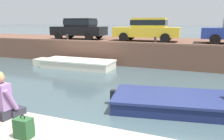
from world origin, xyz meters
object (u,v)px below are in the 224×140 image
at_px(motorboat_passing, 209,104).
at_px(boat_moored_west_cream, 75,64).
at_px(bottle_drink, 4,115).
at_px(backpack_on_ledge, 24,128).
at_px(mooring_bollard_west, 67,37).
at_px(person_seated_left, 4,100).
at_px(mooring_bollard_mid, 155,40).
at_px(car_left_inner_yellow, 148,29).
at_px(car_leftmost_black, 80,28).

bearing_deg(motorboat_passing, boat_moored_west_cream, 149.48).
height_order(bottle_drink, backpack_on_ledge, backpack_on_ledge).
distance_m(mooring_bollard_west, person_seated_left, 11.18).
height_order(boat_moored_west_cream, mooring_bollard_mid, mooring_bollard_mid).
bearing_deg(boat_moored_west_cream, motorboat_passing, -30.52).
relative_size(boat_moored_west_cream, bottle_drink, 25.77).
bearing_deg(backpack_on_ledge, car_left_inner_yellow, 92.69).
distance_m(motorboat_passing, mooring_bollard_mid, 6.82).
bearing_deg(car_leftmost_black, mooring_bollard_mid, -14.97).
relative_size(person_seated_left, backpack_on_ledge, 2.37).
xyz_separation_m(car_leftmost_black, mooring_bollard_mid, (6.00, -1.60, -0.61)).
distance_m(boat_moored_west_cream, bottle_drink, 9.18).
bearing_deg(motorboat_passing, person_seated_left, -135.10).
bearing_deg(motorboat_passing, bottle_drink, -133.86).
bearing_deg(bottle_drink, mooring_bollard_mid, 83.70).
bearing_deg(mooring_bollard_mid, car_leftmost_black, 165.03).
bearing_deg(car_leftmost_black, motorboat_passing, -40.79).
bearing_deg(motorboat_passing, backpack_on_ledge, -124.53).
relative_size(car_leftmost_black, mooring_bollard_west, 9.14).
distance_m(person_seated_left, bottle_drink, 0.30).
height_order(mooring_bollard_west, backpack_on_ledge, mooring_bollard_west).
height_order(mooring_bollard_west, person_seated_left, mooring_bollard_west).
height_order(car_leftmost_black, backpack_on_ledge, car_leftmost_black).
bearing_deg(person_seated_left, car_left_inner_yellow, 88.20).
relative_size(boat_moored_west_cream, motorboat_passing, 0.78).
bearing_deg(boat_moored_west_cream, mooring_bollard_west, 132.75).
bearing_deg(car_leftmost_black, car_left_inner_yellow, -0.01).
relative_size(bottle_drink, backpack_on_ledge, 0.50).
bearing_deg(person_seated_left, bottle_drink, -56.03).
distance_m(car_leftmost_black, car_left_inner_yellow, 5.18).
relative_size(boat_moored_west_cream, mooring_bollard_west, 11.81).
bearing_deg(car_left_inner_yellow, bottle_drink, -91.44).
distance_m(car_leftmost_black, mooring_bollard_mid, 6.24).
height_order(person_seated_left, bottle_drink, person_seated_left).
xyz_separation_m(car_left_inner_yellow, backpack_on_ledge, (0.57, -12.13, -1.29)).
xyz_separation_m(motorboat_passing, mooring_bollard_mid, (-2.84, 6.02, 1.48)).
xyz_separation_m(boat_moored_west_cream, motorboat_passing, (7.40, -4.36, -0.02)).
relative_size(mooring_bollard_west, person_seated_left, 0.46).
bearing_deg(mooring_bollard_mid, mooring_bollard_west, 180.00).
xyz_separation_m(car_left_inner_yellow, mooring_bollard_mid, (0.82, -1.60, -0.61)).
xyz_separation_m(car_left_inner_yellow, mooring_bollard_west, (-5.27, -1.60, -0.61)).
bearing_deg(backpack_on_ledge, car_leftmost_black, 115.35).
relative_size(car_leftmost_black, car_left_inner_yellow, 0.94).
height_order(boat_moored_west_cream, bottle_drink, bottle_drink).
bearing_deg(person_seated_left, motorboat_passing, 44.90).
relative_size(mooring_bollard_mid, person_seated_left, 0.46).
bearing_deg(person_seated_left, mooring_bollard_west, 116.04).
height_order(boat_moored_west_cream, car_leftmost_black, car_leftmost_black).
distance_m(boat_moored_west_cream, car_left_inner_yellow, 5.37).
bearing_deg(boat_moored_west_cream, car_left_inner_yellow, 41.20).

